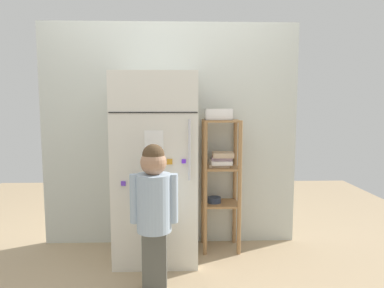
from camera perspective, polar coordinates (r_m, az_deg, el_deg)
The scene contains 6 objects.
ground_plane at distance 3.21m, azimuth -3.75°, elevation -18.14°, with size 6.00×6.00×0.00m, color tan.
kitchen_wall_back at distance 3.28m, azimuth -3.69°, elevation 1.45°, with size 2.42×0.03×2.10m, color silver.
refrigerator at distance 3.00m, azimuth -5.91°, elevation -3.87°, with size 0.70×0.63×1.60m.
child_standing at distance 2.50m, azimuth -6.34°, elevation -9.61°, with size 0.34×0.25×1.07m.
pantry_shelf_unit at distance 3.17m, azimuth 4.77°, elevation -4.83°, with size 0.34×0.30×1.21m.
fruit_bin at distance 3.10m, azimuth 4.54°, elevation 4.79°, with size 0.24×0.15×0.10m.
Camera 1 is at (0.10, -2.92, 1.33)m, focal length 32.09 mm.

